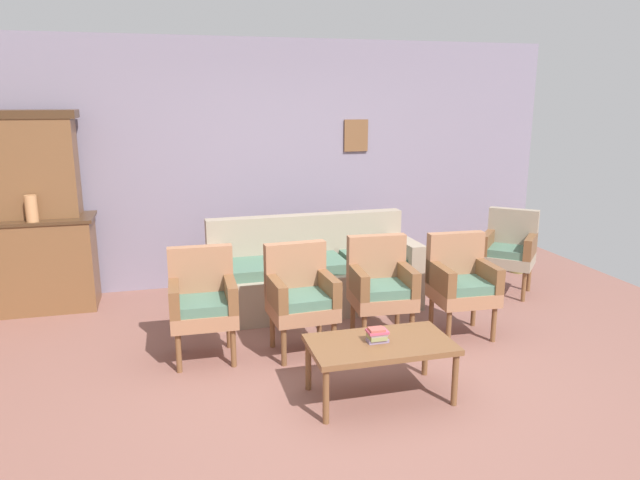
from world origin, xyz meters
The scene contains 14 objects.
ground_plane centered at (0.00, 0.00, 0.00)m, with size 7.68×7.68×0.00m, color #84564C.
wall_back_with_decor centered at (0.00, 2.63, 1.35)m, with size 6.40×0.09×2.70m.
side_cabinet centered at (-2.53, 2.25, 0.47)m, with size 1.16×0.55×0.93m.
cabinet_upper_hutch centered at (-2.53, 2.33, 1.45)m, with size 0.99×0.38×1.03m.
vase_on_cabinet centered at (-2.48, 2.07, 1.06)m, with size 0.11×0.11×0.25m, color tan.
floral_couch centered at (0.15, 1.62, 0.32)m, with size 2.08×0.84×0.90m.
armchair_near_cabinet centered at (-1.01, 0.66, 0.50)m, with size 0.53×0.50×0.90m.
armchair_row_middle centered at (-0.22, 0.59, 0.50)m, with size 0.55×0.52×0.90m.
armchair_by_doorway centered at (0.51, 0.67, 0.50)m, with size 0.55×0.52×0.90m.
armchair_near_couch_end centered at (1.24, 0.58, 0.50)m, with size 0.54×0.51×0.90m.
wingback_chair_by_fireplace centered at (2.30, 1.50, 0.50)m, with size 0.71×0.71×0.90m.
coffee_table centered at (0.13, -0.34, 0.38)m, with size 1.00×0.56×0.42m.
book_stack_on_table centered at (0.11, -0.33, 0.47)m, with size 0.15×0.11×0.10m.
floor_vase_by_wall centered at (2.85, 2.15, 0.30)m, with size 0.19×0.19×0.61m, color olive.
Camera 1 is at (-1.26, -3.94, 2.08)m, focal length 33.27 mm.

